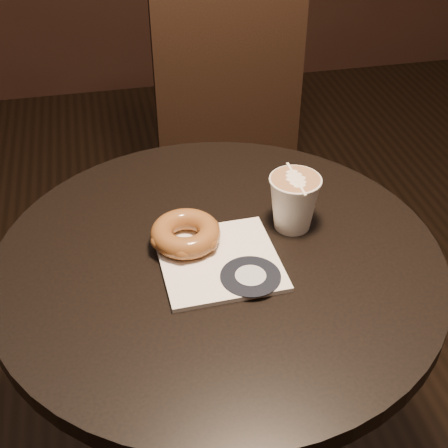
% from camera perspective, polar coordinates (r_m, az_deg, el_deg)
% --- Properties ---
extents(cafe_table, '(0.70, 0.70, 0.75)m').
position_cam_1_polar(cafe_table, '(1.11, -0.44, -10.71)').
color(cafe_table, black).
rests_on(cafe_table, ground).
extents(chair, '(0.40, 0.40, 0.99)m').
position_cam_1_polar(chair, '(1.66, 1.05, 7.59)').
color(chair, black).
rests_on(chair, ground).
extents(pastry_bag, '(0.18, 0.18, 0.01)m').
position_cam_1_polar(pastry_bag, '(0.95, -0.43, -3.39)').
color(pastry_bag, white).
rests_on(pastry_bag, cafe_table).
extents(doughnut, '(0.11, 0.11, 0.04)m').
position_cam_1_polar(doughnut, '(0.97, -3.53, -0.86)').
color(doughnut, brown).
rests_on(doughnut, pastry_bag).
extents(latte_cup, '(0.08, 0.08, 0.09)m').
position_cam_1_polar(latte_cup, '(1.01, 6.39, 1.94)').
color(latte_cup, silver).
rests_on(latte_cup, cafe_table).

